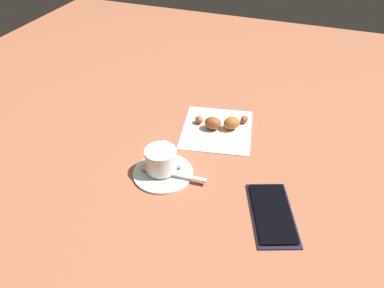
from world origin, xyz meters
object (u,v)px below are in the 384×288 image
at_px(napkin, 217,129).
at_px(espresso_cup, 161,159).
at_px(sugar_packet, 170,161).
at_px(saucer, 163,172).
at_px(teaspoon, 163,171).
at_px(croissant, 223,123).
at_px(cell_phone, 272,213).

bearing_deg(napkin, espresso_cup, -19.36).
bearing_deg(napkin, sugar_packet, -18.65).
relative_size(espresso_cup, napkin, 0.48).
xyz_separation_m(saucer, teaspoon, (0.01, 0.00, 0.01)).
xyz_separation_m(teaspoon, napkin, (-0.19, 0.06, -0.01)).
bearing_deg(teaspoon, espresso_cup, -147.10).
bearing_deg(sugar_packet, espresso_cup, 65.16).
distance_m(saucer, espresso_cup, 0.03).
distance_m(sugar_packet, croissant, 0.18).
bearing_deg(espresso_cup, saucer, 43.23).
distance_m(croissant, cell_phone, 0.28).
bearing_deg(napkin, teaspoon, -16.28).
bearing_deg(espresso_cup, teaspoon, 32.90).
bearing_deg(cell_phone, croissant, -144.73).
bearing_deg(sugar_packet, napkin, -109.12).
relative_size(teaspoon, napkin, 0.78).
bearing_deg(espresso_cup, cell_phone, 80.42).
relative_size(saucer, espresso_cup, 1.44).
xyz_separation_m(espresso_cup, napkin, (-0.18, 0.06, -0.03)).
bearing_deg(sugar_packet, teaspoon, 85.32).
bearing_deg(cell_phone, sugar_packet, -105.23).
xyz_separation_m(saucer, napkin, (-0.19, 0.06, -0.00)).
bearing_deg(sugar_packet, saucer, 80.95).
distance_m(saucer, sugar_packet, 0.03).
bearing_deg(espresso_cup, sugar_packet, 155.63).
bearing_deg(croissant, espresso_cup, -21.40).
distance_m(espresso_cup, napkin, 0.20).
xyz_separation_m(teaspoon, cell_phone, (0.03, 0.23, -0.01)).
bearing_deg(cell_phone, espresso_cup, -99.58).
xyz_separation_m(napkin, cell_phone, (0.22, 0.17, 0.00)).
bearing_deg(napkin, croissant, 128.19).
relative_size(sugar_packet, napkin, 0.33).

